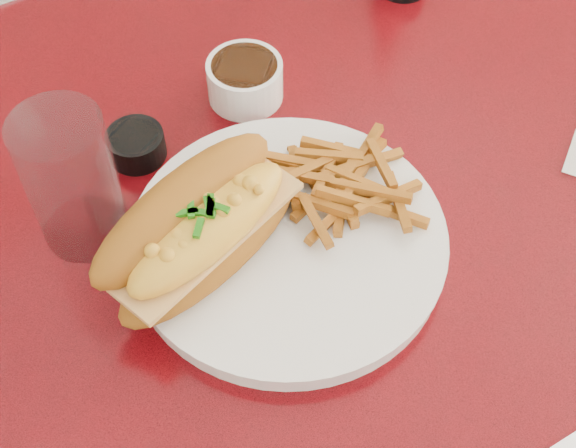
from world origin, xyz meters
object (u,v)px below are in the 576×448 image
diner_table (355,209)px  gravy_ramekin (245,79)px  dinner_plate (288,241)px  sauce_cup_left (136,144)px  water_tumbler (72,181)px  booth_bench_far (133,37)px  fork (337,193)px  mac_hoagie (200,227)px

diner_table → gravy_ramekin: bearing=134.5°
dinner_plate → gravy_ramekin: size_ratio=3.56×
gravy_ramekin → sauce_cup_left: (-0.14, -0.02, -0.01)m
gravy_ramekin → water_tumbler: size_ratio=0.75×
booth_bench_far → sauce_cup_left: 0.92m
booth_bench_far → dinner_plate: (-0.16, -0.92, 0.50)m
dinner_plate → fork: bearing=16.7°
fork → gravy_ramekin: size_ratio=1.45×
booth_bench_far → fork: bearing=-95.8°
booth_bench_far → sauce_cup_left: (-0.24, -0.73, 0.50)m
mac_hoagie → sauce_cup_left: bearing=70.6°
booth_bench_far → dinner_plate: 1.05m
gravy_ramekin → mac_hoagie: bearing=-128.1°
booth_bench_far → mac_hoagie: booth_bench_far is taller
water_tumbler → gravy_ramekin: bearing=20.5°
diner_table → booth_bench_far: (0.00, 0.81, -0.32)m
diner_table → dinner_plate: size_ratio=3.14×
dinner_plate → sauce_cup_left: 0.20m
gravy_ramekin → sauce_cup_left: size_ratio=1.66×
diner_table → gravy_ramekin: 0.23m
mac_hoagie → water_tumbler: 0.13m
water_tumbler → dinner_plate: bearing=-37.3°
booth_bench_far → dinner_plate: size_ratio=3.07×
booth_bench_far → mac_hoagie: (-0.24, -0.89, 0.54)m
mac_hoagie → sauce_cup_left: 0.17m
sauce_cup_left → gravy_ramekin: bearing=8.0°
dinner_plate → water_tumbler: water_tumbler is taller
diner_table → dinner_plate: 0.26m
diner_table → water_tumbler: size_ratio=8.40×
booth_bench_far → fork: booth_bench_far is taller
booth_bench_far → mac_hoagie: 1.07m
mac_hoagie → fork: 0.15m
booth_bench_far → dinner_plate: booth_bench_far is taller
fork → water_tumbler: bearing=52.4°
sauce_cup_left → water_tumbler: water_tumbler is taller
diner_table → booth_bench_far: size_ratio=1.03×
booth_bench_far → mac_hoagie: bearing=-104.8°
diner_table → gravy_ramekin: size_ratio=11.19×
diner_table → fork: (-0.09, -0.09, 0.18)m
mac_hoagie → water_tumbler: water_tumbler is taller
sauce_cup_left → water_tumbler: size_ratio=0.45×
sauce_cup_left → fork: bearing=-48.6°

